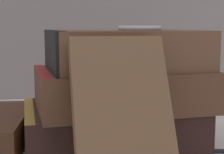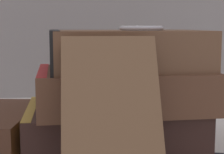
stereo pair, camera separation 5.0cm
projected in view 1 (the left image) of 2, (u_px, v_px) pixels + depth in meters
The scene contains 6 objects.
ground_plane at pixel (127, 144), 0.51m from camera, with size 3.00×3.00×0.00m, color white.
book_flat_bottom at pixel (107, 124), 0.51m from camera, with size 0.23×0.16×0.05m.
book_flat_middle at pixel (117, 88), 0.50m from camera, with size 0.23×0.16×0.05m.
book_flat_top at pixel (121, 50), 0.49m from camera, with size 0.20×0.14×0.05m.
book_leaning_front at pixel (123, 116), 0.37m from camera, with size 0.10×0.09×0.15m.
pocket_watch at pixel (139, 28), 0.49m from camera, with size 0.06×0.06×0.01m.
Camera 1 is at (-0.12, -0.48, 0.16)m, focal length 60.00 mm.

